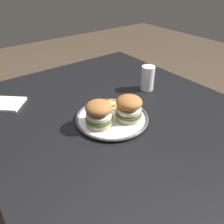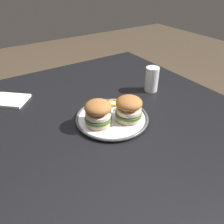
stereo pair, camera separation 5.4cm
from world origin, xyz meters
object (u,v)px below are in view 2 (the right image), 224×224
Objects in this scene: sandwich_half_right at (98,112)px; drinking_glass at (152,81)px; dinner_plate at (112,118)px; sandwich_half_left at (129,108)px; dining_table at (127,136)px.

drinking_glass reaches higher than sandwich_half_right.
dinner_plate is 0.09m from sandwich_half_right.
sandwich_half_left and sandwich_half_right have the same top height.
drinking_glass is (-0.16, 0.27, -0.01)m from sandwich_half_left.
sandwich_half_right is (0.01, -0.07, 0.06)m from dinner_plate.
sandwich_half_left is 1.07× the size of drinking_glass.
dining_table is 0.11m from dinner_plate.
sandwich_half_right is at bearing -107.69° from sandwich_half_left.
sandwich_half_right is (-0.04, -0.12, 0.00)m from sandwich_half_left.
sandwich_half_left is 0.31m from drinking_glass.
drinking_glass reaches higher than dining_table.
dining_table is 10.37× the size of sandwich_half_right.
sandwich_half_right is at bearing -72.49° from drinking_glass.
sandwich_half_right is (-0.04, -0.12, 0.15)m from dining_table.
dining_table is at bearing 71.43° from sandwich_half_right.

